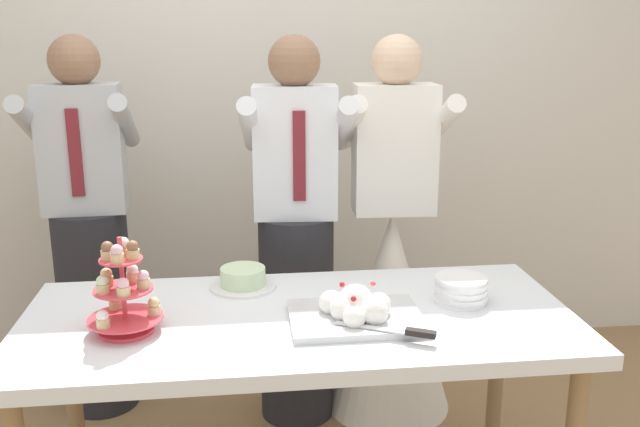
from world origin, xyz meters
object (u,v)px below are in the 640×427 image
at_px(cupcake_stand, 123,293).
at_px(round_cake, 243,279).
at_px(person_guest, 91,249).
at_px(main_cake_tray, 356,310).
at_px(person_groom, 296,255).
at_px(dessert_table, 299,336).
at_px(plate_stack, 461,289).
at_px(person_bride, 391,285).

bearing_deg(cupcake_stand, round_cake, 42.92).
bearing_deg(round_cake, person_guest, 136.65).
distance_m(main_cake_tray, person_groom, 0.80).
height_order(dessert_table, plate_stack, plate_stack).
height_order(main_cake_tray, person_groom, person_groom).
xyz_separation_m(cupcake_stand, person_bride, (1.01, 0.79, -0.32)).
xyz_separation_m(cupcake_stand, main_cake_tray, (0.72, -0.01, -0.09)).
xyz_separation_m(round_cake, person_groom, (0.23, 0.43, -0.06)).
distance_m(plate_stack, round_cake, 0.77).
relative_size(dessert_table, round_cake, 7.50).
bearing_deg(main_cake_tray, person_groom, 99.08).
height_order(round_cake, person_guest, person_guest).
height_order(person_bride, person_guest, same).
distance_m(person_groom, person_guest, 0.91).
distance_m(main_cake_tray, plate_stack, 0.40).
bearing_deg(dessert_table, person_bride, 56.99).
xyz_separation_m(dessert_table, person_guest, (-0.83, 0.89, 0.05)).
distance_m(main_cake_tray, person_guest, 1.40).
distance_m(cupcake_stand, main_cake_tray, 0.72).
distance_m(plate_stack, person_groom, 0.84).
bearing_deg(person_groom, cupcake_stand, -127.50).
relative_size(main_cake_tray, person_groom, 0.25).
height_order(dessert_table, person_bride, person_bride).
xyz_separation_m(main_cake_tray, person_bride, (0.29, 0.80, -0.23)).
bearing_deg(main_cake_tray, person_guest, 136.20).
xyz_separation_m(plate_stack, person_guest, (-1.40, 0.84, -0.07)).
bearing_deg(round_cake, plate_stack, -16.86).
bearing_deg(dessert_table, person_guest, 133.15).
xyz_separation_m(cupcake_stand, plate_stack, (1.10, 0.11, -0.08)).
height_order(cupcake_stand, plate_stack, cupcake_stand).
distance_m(dessert_table, round_cake, 0.34).
relative_size(plate_stack, person_bride, 0.11).
height_order(person_groom, person_bride, same).
height_order(main_cake_tray, plate_stack, main_cake_tray).
bearing_deg(main_cake_tray, dessert_table, 155.78).
distance_m(round_cake, person_bride, 0.82).
relative_size(round_cake, person_guest, 0.14).
xyz_separation_m(cupcake_stand, round_cake, (0.36, 0.34, -0.10)).
relative_size(cupcake_stand, round_cake, 1.27).
height_order(cupcake_stand, round_cake, cupcake_stand).
relative_size(dessert_table, person_groom, 1.08).
height_order(plate_stack, person_bride, person_bride).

